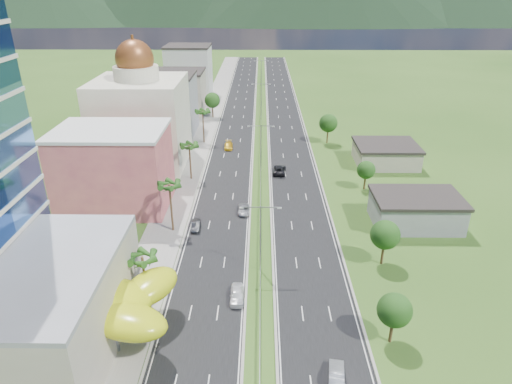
{
  "coord_description": "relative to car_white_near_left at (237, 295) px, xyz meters",
  "views": [
    {
      "loc": [
        0.01,
        -48.26,
        40.46
      ],
      "look_at": [
        -0.8,
        23.3,
        7.0
      ],
      "focal_mm": 32.0,
      "sensor_mm": 36.0,
      "label": 1
    }
  ],
  "objects": [
    {
      "name": "car_yellow_far_left",
      "position": [
        -5.32,
        62.5,
        -0.05
      ],
      "size": [
        2.34,
        5.28,
        1.51
      ],
      "primitive_type": "imported",
      "rotation": [
        0.0,
        0.0,
        0.05
      ],
      "color": "gold",
      "rests_on": "road_left"
    },
    {
      "name": "car_silver_right",
      "position": [
        11.67,
        -14.02,
        -0.03
      ],
      "size": [
        2.34,
        4.9,
        1.55
      ],
      "primitive_type": "imported",
      "rotation": [
        0.0,
        0.0,
        2.99
      ],
      "color": "#B1B3B9",
      "rests_on": "road_right"
    },
    {
      "name": "motorcycle",
      "position": [
        -9.1,
        -9.73,
        -0.23
      ],
      "size": [
        0.79,
        1.87,
        1.16
      ],
      "primitive_type": "imported",
      "rotation": [
        0.0,
        0.0,
        -0.14
      ],
      "color": "black",
      "rests_on": "road_left"
    },
    {
      "name": "median_guardrail",
      "position": [
        3.2,
        69.12,
        -0.23
      ],
      "size": [
        0.1,
        216.06,
        0.76
      ],
      "color": "gray",
      "rests_on": "ground"
    },
    {
      "name": "car_white_near_left",
      "position": [
        0.0,
        0.0,
        0.0
      ],
      "size": [
        1.99,
        4.76,
        1.61
      ],
      "primitive_type": "imported",
      "rotation": [
        0.0,
        0.0,
        0.02
      ],
      "color": "white",
      "rests_on": "road_left"
    },
    {
      "name": "car_silver_mid_left",
      "position": [
        0.0,
        25.96,
        -0.16
      ],
      "size": [
        2.26,
        4.68,
        1.28
      ],
      "primitive_type": "imported",
      "rotation": [
        0.0,
        0.0,
        0.03
      ],
      "color": "#94959A",
      "rests_on": "road_left"
    },
    {
      "name": "streetlight_median_c",
      "position": [
        3.2,
        47.13,
        5.9
      ],
      "size": [
        6.04,
        0.25,
        11.0
      ],
      "color": "gray",
      "rests_on": "ground"
    },
    {
      "name": "leafy_tree_rc",
      "position": [
        25.2,
        37.13,
        3.53
      ],
      "size": [
        3.85,
        3.85,
        6.33
      ],
      "color": "#47301C",
      "rests_on": "ground"
    },
    {
      "name": "pink_shophouse",
      "position": [
        -24.8,
        29.13,
        6.66
      ],
      "size": [
        20.0,
        15.0,
        15.0
      ],
      "primitive_type": "cube",
      "color": "#BB4C5C",
      "rests_on": "ground"
    },
    {
      "name": "car_dark_left",
      "position": [
        -8.32,
        19.69,
        -0.11
      ],
      "size": [
        1.67,
        4.27,
        1.39
      ],
      "primitive_type": "imported",
      "rotation": [
        0.0,
        0.0,
        0.05
      ],
      "color": "black",
      "rests_on": "road_left"
    },
    {
      "name": "streetlight_median_b",
      "position": [
        3.2,
        7.13,
        5.9
      ],
      "size": [
        6.04,
        0.25,
        11.0
      ],
      "color": "gray",
      "rests_on": "ground"
    },
    {
      "name": "midrise_grey",
      "position": [
        -23.8,
        77.13,
        7.16
      ],
      "size": [
        16.0,
        15.0,
        16.0
      ],
      "primitive_type": "cube",
      "color": "gray",
      "rests_on": "ground"
    },
    {
      "name": "leafy_tree_rd",
      "position": [
        21.2,
        67.13,
        4.73
      ],
      "size": [
        4.9,
        4.9,
        8.05
      ],
      "color": "#47301C",
      "rests_on": "ground"
    },
    {
      "name": "road_left",
      "position": [
        -4.3,
        87.13,
        -0.82
      ],
      "size": [
        11.0,
        260.0,
        0.04
      ],
      "primitive_type": "cube",
      "color": "black",
      "rests_on": "ground"
    },
    {
      "name": "leafy_tree_rb",
      "position": [
        22.2,
        9.13,
        4.33
      ],
      "size": [
        4.55,
        4.55,
        7.47
      ],
      "color": "#47301C",
      "rests_on": "ground"
    },
    {
      "name": "lime_canopy",
      "position": [
        -16.8,
        -6.87,
        4.15
      ],
      "size": [
        18.0,
        15.0,
        7.4
      ],
      "color": "#B8C313",
      "rests_on": "ground"
    },
    {
      "name": "domed_building",
      "position": [
        -24.8,
        52.13,
        10.51
      ],
      "size": [
        20.0,
        20.0,
        28.7
      ],
      "color": "beige",
      "rests_on": "ground"
    },
    {
      "name": "ground",
      "position": [
        3.2,
        -2.87,
        -0.84
      ],
      "size": [
        500.0,
        500.0,
        0.0
      ],
      "primitive_type": "plane",
      "color": "#2D5119",
      "rests_on": "ground"
    },
    {
      "name": "mountain_ridge",
      "position": [
        63.2,
        447.13,
        -0.84
      ],
      "size": [
        860.0,
        140.0,
        90.0
      ],
      "primitive_type": null,
      "color": "black",
      "rests_on": "ground"
    },
    {
      "name": "streetlight_median_e",
      "position": [
        3.2,
        137.13,
        5.9
      ],
      "size": [
        6.04,
        0.25,
        11.0
      ],
      "color": "gray",
      "rests_on": "ground"
    },
    {
      "name": "midrise_beige",
      "position": [
        -23.8,
        99.13,
        5.66
      ],
      "size": [
        16.0,
        15.0,
        13.0
      ],
      "primitive_type": "cube",
      "color": "#ACA18E",
      "rests_on": "ground"
    },
    {
      "name": "palm_tree_d",
      "position": [
        -12.3,
        42.13,
        6.7
      ],
      "size": [
        3.6,
        3.6,
        8.6
      ],
      "color": "#47301C",
      "rests_on": "ground"
    },
    {
      "name": "shed_far",
      "position": [
        33.2,
        52.13,
        1.36
      ],
      "size": [
        14.0,
        12.0,
        4.4
      ],
      "primitive_type": "cube",
      "color": "#ACA18E",
      "rests_on": "ground"
    },
    {
      "name": "palm_tree_c",
      "position": [
        -12.3,
        19.13,
        7.66
      ],
      "size": [
        3.6,
        3.6,
        9.6
      ],
      "color": "#47301C",
      "rests_on": "ground"
    },
    {
      "name": "midrise_white",
      "position": [
        -23.8,
        122.13,
        8.16
      ],
      "size": [
        16.0,
        15.0,
        18.0
      ],
      "primitive_type": "cube",
      "color": "silver",
      "rests_on": "ground"
    },
    {
      "name": "car_dark_far_right",
      "position": [
        7.49,
        45.76,
        0.02
      ],
      "size": [
        3.27,
        6.14,
        1.64
      ],
      "primitive_type": "imported",
      "rotation": [
        0.0,
        0.0,
        3.05
      ],
      "color": "black",
      "rests_on": "road_right"
    },
    {
      "name": "road_right",
      "position": [
        10.7,
        87.13,
        -0.82
      ],
      "size": [
        11.0,
        260.0,
        0.04
      ],
      "primitive_type": "cube",
      "color": "black",
      "rests_on": "ground"
    },
    {
      "name": "leafy_tree_ra",
      "position": [
        19.2,
        -7.87,
        3.93
      ],
      "size": [
        4.2,
        4.2,
        6.9
      ],
      "color": "#47301C",
      "rests_on": "ground"
    },
    {
      "name": "leafy_tree_lfar",
      "position": [
        -12.3,
        92.13,
        4.73
      ],
      "size": [
        4.9,
        4.9,
        8.05
      ],
      "color": "#47301C",
      "rests_on": "ground"
    },
    {
      "name": "sidewalk_left",
      "position": [
        -13.8,
        87.13,
        -0.78
      ],
      "size": [
        7.0,
        260.0,
        0.12
      ],
      "primitive_type": "cube",
      "color": "gray",
      "rests_on": "ground"
    },
    {
      "name": "shed_near",
      "position": [
        31.2,
        22.13,
        1.66
      ],
      "size": [
        15.0,
        10.0,
        5.0
      ],
      "primitive_type": "cube",
      "color": "gray",
      "rests_on": "ground"
    },
    {
      "name": "palm_tree_e",
      "position": [
        -12.3,
        67.13,
        7.46
      ],
      "size": [
        3.6,
        3.6,
        9.4
      ],
      "color": "#47301C",
      "rests_on": "ground"
    },
    {
      "name": "palm_tree_b",
      "position": [
        -12.3,
        -0.87,
        6.22
      ],
      "size": [
        3.6,
        3.6,
        8.1
      ],
      "color": "#47301C",
      "rests_on": "ground"
    },
    {
      "name": "streetlight_median_d",
      "position": [
        3.2,
        92.13,
        5.9
      ],
      "size": [
        6.04,
        0.25,
        11.0
      ],
      "color": "gray",
      "rests_on": "ground"
    }
  ]
}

